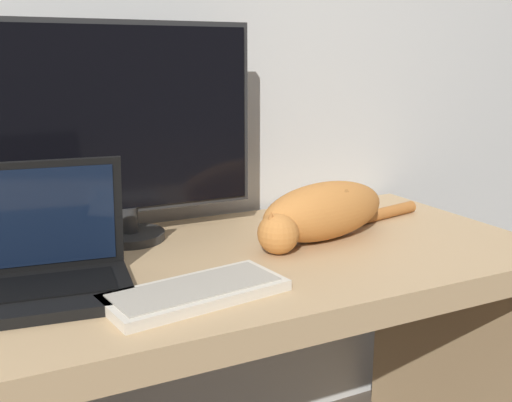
{
  "coord_description": "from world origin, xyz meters",
  "views": [
    {
      "loc": [
        -0.38,
        -0.81,
        1.15
      ],
      "look_at": [
        0.17,
        0.31,
        0.85
      ],
      "focal_mm": 42.0,
      "sensor_mm": 36.0,
      "label": 1
    }
  ],
  "objects_px": {
    "cat": "(323,211)",
    "external_keyboard": "(196,292)",
    "laptop": "(38,269)",
    "monitor": "(124,128)"
  },
  "relations": [
    {
      "from": "external_keyboard",
      "to": "cat",
      "type": "relative_size",
      "value": 0.62
    },
    {
      "from": "monitor",
      "to": "laptop",
      "type": "relative_size",
      "value": 1.76
    },
    {
      "from": "monitor",
      "to": "laptop",
      "type": "bearing_deg",
      "value": -132.46
    },
    {
      "from": "external_keyboard",
      "to": "laptop",
      "type": "bearing_deg",
      "value": 141.9
    },
    {
      "from": "cat",
      "to": "external_keyboard",
      "type": "bearing_deg",
      "value": -165.49
    },
    {
      "from": "monitor",
      "to": "external_keyboard",
      "type": "relative_size",
      "value": 1.78
    },
    {
      "from": "monitor",
      "to": "cat",
      "type": "height_order",
      "value": "monitor"
    },
    {
      "from": "external_keyboard",
      "to": "cat",
      "type": "xyz_separation_m",
      "value": [
        0.4,
        0.2,
        0.06
      ]
    },
    {
      "from": "laptop",
      "to": "external_keyboard",
      "type": "distance_m",
      "value": 0.29
    },
    {
      "from": "laptop",
      "to": "cat",
      "type": "height_order",
      "value": "laptop"
    }
  ]
}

